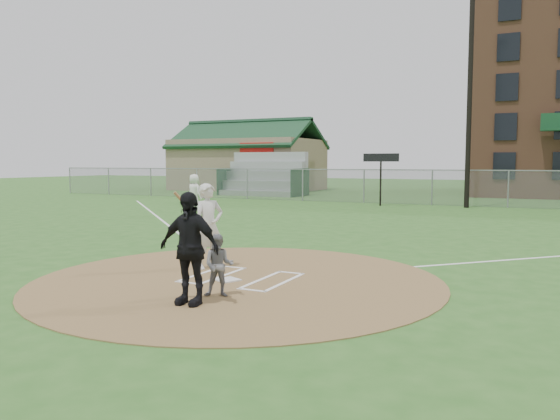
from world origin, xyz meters
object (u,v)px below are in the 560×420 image
at_px(home_plate, 228,280).
at_px(catcher, 219,265).
at_px(umpire, 189,248).
at_px(batter_at_plate, 209,226).
at_px(ondeck_player, 194,193).

height_order(home_plate, catcher, catcher).
distance_m(umpire, batter_at_plate, 3.15).
relative_size(catcher, batter_at_plate, 0.58).
bearing_deg(ondeck_player, home_plate, 148.62).
relative_size(home_plate, catcher, 0.37).
bearing_deg(home_plate, umpire, -78.78).
height_order(umpire, ondeck_player, umpire).
bearing_deg(catcher, ondeck_player, 101.87).
relative_size(home_plate, umpire, 0.22).
bearing_deg(umpire, catcher, 72.65).
relative_size(umpire, ondeck_player, 1.05).
bearing_deg(home_plate, catcher, -65.63).
relative_size(umpire, batter_at_plate, 0.99).
height_order(home_plate, umpire, umpire).
bearing_deg(batter_at_plate, ondeck_player, 125.73).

